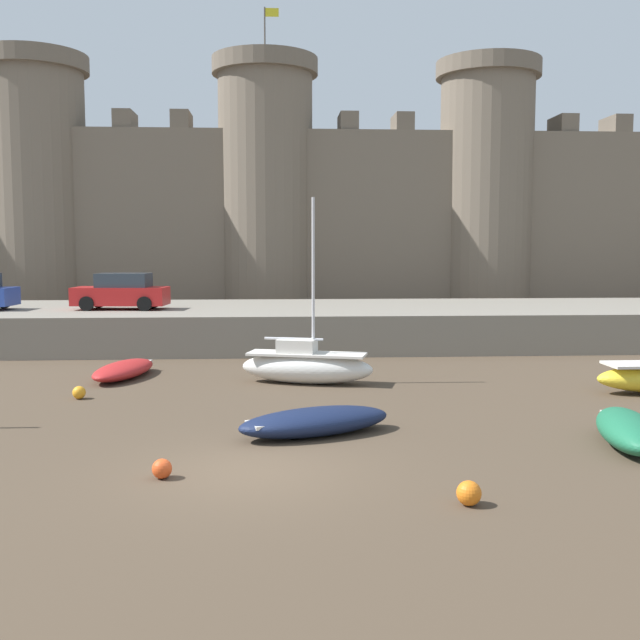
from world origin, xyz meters
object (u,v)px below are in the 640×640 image
object	(u,v)px
rowboat_foreground_right	(627,429)
mooring_buoy_near_shore	(469,493)
sailboat_midflat_right	(306,365)
rowboat_near_channel_right	(315,421)
rowboat_near_channel_left	(124,369)
car_quay_east	(122,292)
mooring_buoy_off_centre	(79,393)
mooring_buoy_near_channel	(162,469)

from	to	relation	value
rowboat_foreground_right	mooring_buoy_near_shore	distance (m)	5.81
sailboat_midflat_right	rowboat_near_channel_right	size ratio (longest dim) A/B	1.48
rowboat_near_channel_left	sailboat_midflat_right	world-z (taller)	sailboat_midflat_right
rowboat_near_channel_left	car_quay_east	size ratio (longest dim) A/B	0.94
rowboat_foreground_right	car_quay_east	distance (m)	23.20
rowboat_near_channel_left	rowboat_foreground_right	xyz separation A→B (m)	(13.09, -9.60, 0.10)
rowboat_foreground_right	mooring_buoy_off_centre	distance (m)	14.98
mooring_buoy_near_shore	car_quay_east	size ratio (longest dim) A/B	0.10
rowboat_foreground_right	sailboat_midflat_right	size ratio (longest dim) A/B	0.61
rowboat_foreground_right	mooring_buoy_near_shore	bearing A→B (deg)	-141.66
rowboat_near_channel_right	car_quay_east	size ratio (longest dim) A/B	0.97
sailboat_midflat_right	mooring_buoy_near_channel	xyz separation A→B (m)	(-3.21, -9.95, -0.41)
rowboat_near_channel_right	mooring_buoy_near_channel	xyz separation A→B (m)	(-3.15, -3.18, -0.15)
mooring_buoy_near_shore	mooring_buoy_near_channel	xyz separation A→B (m)	(-5.55, 1.85, -0.02)
rowboat_near_channel_left	sailboat_midflat_right	xyz separation A→B (m)	(6.19, -1.40, 0.31)
mooring_buoy_near_channel	mooring_buoy_off_centre	xyz separation A→B (m)	(-3.58, 7.83, -0.00)
mooring_buoy_near_shore	mooring_buoy_off_centre	xyz separation A→B (m)	(-9.14, 9.68, -0.03)
mooring_buoy_off_centre	rowboat_near_channel_right	bearing A→B (deg)	-34.64
rowboat_near_channel_right	mooring_buoy_off_centre	bearing A→B (deg)	145.36
rowboat_near_channel_left	rowboat_near_channel_right	distance (m)	10.21
car_quay_east	rowboat_near_channel_left	bearing A→B (deg)	-78.53
rowboat_foreground_right	rowboat_near_channel_right	world-z (taller)	rowboat_foreground_right
rowboat_near_channel_right	car_quay_east	world-z (taller)	car_quay_east
sailboat_midflat_right	mooring_buoy_near_shore	xyz separation A→B (m)	(2.34, -11.80, -0.39)
mooring_buoy_near_shore	rowboat_foreground_right	bearing A→B (deg)	38.34
rowboat_near_channel_right	mooring_buoy_off_centre	xyz separation A→B (m)	(-6.73, 4.65, -0.15)
mooring_buoy_off_centre	mooring_buoy_near_channel	bearing A→B (deg)	-65.40
rowboat_near_channel_left	car_quay_east	bearing A→B (deg)	101.47
mooring_buoy_near_shore	car_quay_east	distance (m)	23.81
sailboat_midflat_right	car_quay_east	distance (m)	12.54
rowboat_near_channel_right	mooring_buoy_near_shore	xyz separation A→B (m)	(2.41, -5.03, -0.12)
mooring_buoy_near_channel	car_quay_east	distance (m)	20.22
mooring_buoy_near_channel	mooring_buoy_off_centre	bearing A→B (deg)	114.60
mooring_buoy_near_channel	mooring_buoy_near_shore	bearing A→B (deg)	-18.42
rowboat_foreground_right	car_quay_east	size ratio (longest dim) A/B	0.87
rowboat_foreground_right	mooring_buoy_near_channel	world-z (taller)	rowboat_foreground_right
car_quay_east	sailboat_midflat_right	bearing A→B (deg)	-50.70
rowboat_foreground_right	mooring_buoy_off_centre	size ratio (longest dim) A/B	9.57
mooring_buoy_off_centre	rowboat_near_channel_left	bearing A→B (deg)	80.24
rowboat_foreground_right	rowboat_near_channel_right	bearing A→B (deg)	168.45
rowboat_near_channel_right	mooring_buoy_near_shore	world-z (taller)	rowboat_near_channel_right
rowboat_near_channel_left	mooring_buoy_near_channel	distance (m)	11.73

